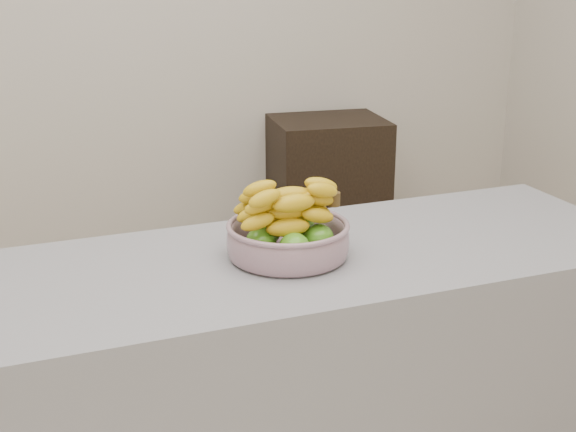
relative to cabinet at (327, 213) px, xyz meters
name	(u,v)px	position (x,y,z in m)	size (l,w,h in m)	color
cabinet	(327,213)	(0.00, 0.00, 0.00)	(0.48, 0.39, 0.87)	black
fruit_bowl	(288,234)	(-0.79, -1.53, 0.52)	(0.28, 0.28, 0.17)	#A2ABC3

